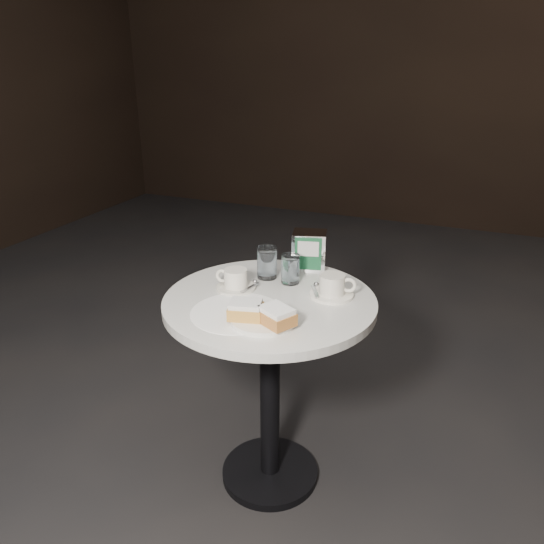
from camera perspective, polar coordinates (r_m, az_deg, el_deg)
The scene contains 9 objects.
ground at distance 2.16m, azimuth -0.22°, elevation -20.97°, with size 7.00×7.00×0.00m, color black.
cafe_table at distance 1.83m, azimuth -0.24°, elevation -8.44°, with size 0.70×0.70×0.74m.
sugar_spill at distance 1.65m, azimuth -3.77°, elevation -4.35°, with size 0.29×0.29×0.00m, color white.
beignet_plate at distance 1.57m, azimuth -1.08°, elevation -4.72°, with size 0.22×0.21×0.07m.
coffee_cup_left at distance 1.80m, azimuth -3.95°, elevation -0.91°, with size 0.14×0.14×0.07m.
coffee_cup_right at distance 1.75m, azimuth 6.51°, elevation -1.61°, with size 0.17×0.17×0.08m.
water_glass_left at distance 1.88m, azimuth -0.55°, elevation 1.00°, with size 0.09×0.09×0.11m.
water_glass_right at distance 1.83m, azimuth 1.99°, elevation 0.29°, with size 0.08×0.08×0.10m.
napkin_dispenser at distance 1.95m, azimuth 4.03°, elevation 2.33°, with size 0.14×0.13×0.14m.
Camera 1 is at (0.60, -1.45, 1.49)m, focal length 35.00 mm.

